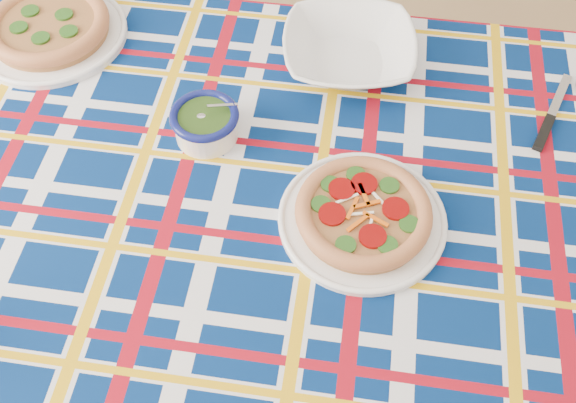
{
  "coord_description": "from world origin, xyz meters",
  "views": [
    {
      "loc": [
        0.15,
        -0.94,
        1.65
      ],
      "look_at": [
        0.18,
        -0.32,
        0.77
      ],
      "focal_mm": 40.0,
      "sensor_mm": 36.0,
      "label": 1
    }
  ],
  "objects_px": {
    "main_focaccia_plate": "(363,213)",
    "serving_bowl": "(349,51)",
    "pesto_bowl": "(205,122)",
    "dining_table": "(273,214)"
  },
  "relations": [
    {
      "from": "dining_table",
      "to": "main_focaccia_plate",
      "type": "distance_m",
      "value": 0.2
    },
    {
      "from": "serving_bowl",
      "to": "dining_table",
      "type": "bearing_deg",
      "value": -117.97
    },
    {
      "from": "dining_table",
      "to": "main_focaccia_plate",
      "type": "bearing_deg",
      "value": -15.3
    },
    {
      "from": "pesto_bowl",
      "to": "dining_table",
      "type": "bearing_deg",
      "value": -48.43
    },
    {
      "from": "main_focaccia_plate",
      "to": "serving_bowl",
      "type": "bearing_deg",
      "value": 87.75
    },
    {
      "from": "dining_table",
      "to": "serving_bowl",
      "type": "distance_m",
      "value": 0.37
    },
    {
      "from": "pesto_bowl",
      "to": "serving_bowl",
      "type": "relative_size",
      "value": 0.48
    },
    {
      "from": "main_focaccia_plate",
      "to": "pesto_bowl",
      "type": "xyz_separation_m",
      "value": [
        -0.27,
        0.2,
        0.01
      ]
    },
    {
      "from": "dining_table",
      "to": "pesto_bowl",
      "type": "xyz_separation_m",
      "value": [
        -0.12,
        0.13,
        0.11
      ]
    },
    {
      "from": "main_focaccia_plate",
      "to": "serving_bowl",
      "type": "relative_size",
      "value": 1.1
    }
  ]
}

